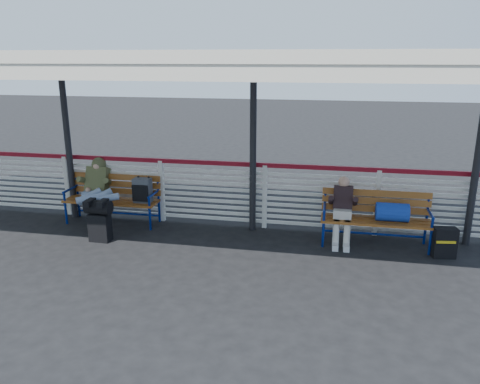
% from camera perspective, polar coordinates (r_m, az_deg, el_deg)
% --- Properties ---
extents(ground, '(60.00, 60.00, 0.00)m').
position_cam_1_polar(ground, '(7.69, -14.27, -8.01)').
color(ground, black).
rests_on(ground, ground).
extents(fence, '(12.08, 0.08, 1.24)m').
position_cam_1_polar(fence, '(9.11, -9.51, 0.49)').
color(fence, silver).
rests_on(fence, ground).
extents(canopy, '(12.60, 3.60, 3.16)m').
position_cam_1_polar(canopy, '(7.83, -13.07, 15.44)').
color(canopy, silver).
rests_on(canopy, ground).
extents(luggage_stack, '(0.45, 0.26, 0.74)m').
position_cam_1_polar(luggage_stack, '(8.41, -16.78, -3.15)').
color(luggage_stack, black).
rests_on(luggage_stack, ground).
extents(bench_left, '(1.80, 0.56, 0.92)m').
position_cam_1_polar(bench_left, '(9.16, -14.18, -0.14)').
color(bench_left, '#A0681E').
rests_on(bench_left, ground).
extents(bench_right, '(1.80, 0.56, 0.92)m').
position_cam_1_polar(bench_right, '(8.16, 16.98, -2.45)').
color(bench_right, '#A0681E').
rests_on(bench_right, ground).
extents(traveler_man, '(0.94, 1.50, 0.77)m').
position_cam_1_polar(traveler_man, '(9.01, -17.10, -0.07)').
color(traveler_man, '#90A3C2').
rests_on(traveler_man, ground).
extents(companion_person, '(0.32, 0.66, 1.15)m').
position_cam_1_polar(companion_person, '(8.09, 12.39, -2.14)').
color(companion_person, beige).
rests_on(companion_person, ground).
extents(suitcase_side, '(0.38, 0.26, 0.49)m').
position_cam_1_polar(suitcase_side, '(8.13, 23.64, -5.68)').
color(suitcase_side, black).
rests_on(suitcase_side, ground).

